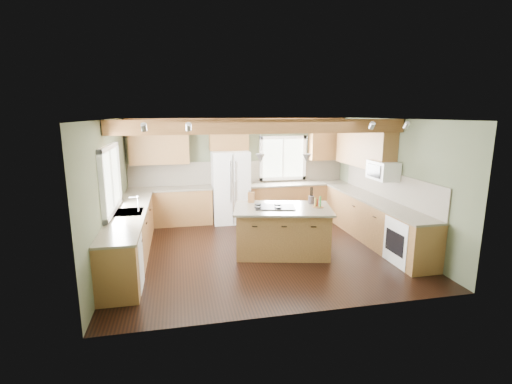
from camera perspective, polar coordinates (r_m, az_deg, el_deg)
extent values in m
plane|color=black|center=(7.60, 0.73, -8.87)|extent=(5.60, 5.60, 0.00)
plane|color=silver|center=(7.10, 0.79, 11.15)|extent=(5.60, 5.60, 0.00)
plane|color=#50573E|center=(9.65, -2.52, 3.61)|extent=(5.60, 0.00, 5.60)
plane|color=#50573E|center=(7.17, -21.63, -0.15)|extent=(0.00, 5.00, 5.00)
plane|color=#50573E|center=(8.30, 19.97, 1.53)|extent=(0.00, 5.00, 5.00)
cube|color=brown|center=(6.89, 1.20, 10.04)|extent=(5.55, 0.26, 0.26)
cube|color=brown|center=(9.46, -2.49, 10.98)|extent=(5.55, 0.20, 0.10)
cube|color=brown|center=(9.65, -2.50, 3.07)|extent=(5.58, 0.03, 0.58)
cube|color=brown|center=(8.35, 19.66, 0.98)|extent=(0.03, 3.70, 0.58)
cube|color=brown|center=(9.40, -12.99, -2.26)|extent=(2.02, 0.60, 0.88)
cube|color=#494136|center=(9.30, -13.12, 0.49)|extent=(2.06, 0.64, 0.04)
cube|color=brown|center=(9.88, 6.37, -1.33)|extent=(2.62, 0.60, 0.88)
cube|color=#494136|center=(9.79, 6.43, 1.29)|extent=(2.66, 0.64, 0.04)
cube|color=brown|center=(7.39, -18.75, -6.51)|extent=(0.60, 3.70, 0.88)
cube|color=#494136|center=(7.26, -18.99, -3.06)|extent=(0.64, 3.74, 0.04)
cube|color=brown|center=(8.38, 17.62, -4.26)|extent=(0.60, 3.70, 0.88)
cube|color=#494136|center=(8.27, 17.82, -1.19)|extent=(0.64, 3.74, 0.04)
cube|color=brown|center=(9.29, -14.66, 6.94)|extent=(1.40, 0.35, 0.90)
cube|color=brown|center=(9.35, -4.22, 8.56)|extent=(0.96, 0.35, 0.70)
cube|color=brown|center=(8.91, 16.26, 6.66)|extent=(0.35, 2.20, 0.90)
cube|color=brown|center=(10.05, 10.77, 7.47)|extent=(0.90, 0.35, 0.90)
cube|color=white|center=(7.17, -21.56, 1.89)|extent=(0.04, 1.60, 1.05)
cube|color=white|center=(9.86, 4.12, 5.23)|extent=(1.10, 0.04, 1.00)
cube|color=#262628|center=(7.26, -19.00, -3.02)|extent=(0.50, 0.65, 0.03)
cylinder|color=#B2B2B7|center=(7.21, -17.65, -1.85)|extent=(0.02, 0.02, 0.28)
cube|color=white|center=(6.18, -20.01, -10.35)|extent=(0.60, 0.60, 0.84)
cube|color=white|center=(7.34, 22.54, -7.02)|extent=(0.60, 0.72, 0.84)
cube|color=white|center=(8.11, 18.95, 3.16)|extent=(0.40, 0.70, 0.38)
cone|color=#B2B2B7|center=(7.02, 0.69, 5.25)|extent=(0.18, 0.18, 0.16)
cone|color=#B2B2B7|center=(7.06, 7.80, 5.18)|extent=(0.18, 0.18, 0.16)
cube|color=white|center=(9.31, -3.93, 0.78)|extent=(0.90, 0.74, 1.80)
cube|color=brown|center=(7.34, 4.08, -6.01)|extent=(1.94, 1.43, 0.88)
cube|color=#494136|center=(7.21, 4.14, -2.53)|extent=(2.08, 1.57, 0.04)
cube|color=black|center=(7.19, 2.98, -2.30)|extent=(0.85, 0.66, 0.02)
cube|color=#592D1A|center=(7.57, -0.75, -0.82)|extent=(0.15, 0.13, 0.21)
cylinder|color=#3F3832|center=(7.55, 8.49, -1.20)|extent=(0.12, 0.12, 0.16)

